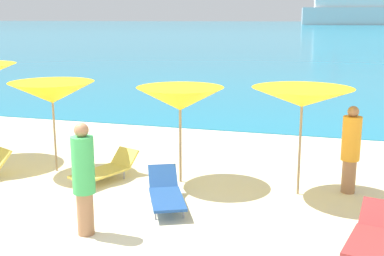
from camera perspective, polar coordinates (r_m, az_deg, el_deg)
ground_plane at (r=17.26m, az=0.91°, el=0.51°), size 50.00×100.00×0.30m
ocean_water at (r=234.78m, az=15.84°, el=11.24°), size 650.00×440.00×0.02m
umbrella_4 at (r=11.51m, az=-15.72°, el=3.93°), size 2.07×2.07×2.05m
umbrella_5 at (r=10.32m, az=-1.37°, el=3.36°), size 1.88×1.88×2.04m
umbrella_6 at (r=9.77m, az=12.50°, el=3.44°), size 1.96×1.96×2.14m
lounge_chair_3 at (r=8.01m, az=20.00°, el=-11.36°), size 0.90×1.65×0.62m
lounge_chair_4 at (r=9.33m, az=-3.02°, el=-7.35°), size 1.21×1.70×0.60m
lounge_chair_10 at (r=10.92m, az=-9.78°, el=-4.62°), size 1.09×1.68×0.57m
beachgoer_0 at (r=8.12m, az=-12.30°, el=-5.45°), size 0.36×0.36×1.85m
beachgoer_1 at (r=10.34m, az=17.71°, el=-2.17°), size 0.37×0.37×1.77m
cruise_ship at (r=252.36m, az=17.78°, el=13.27°), size 45.97×15.85×23.71m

